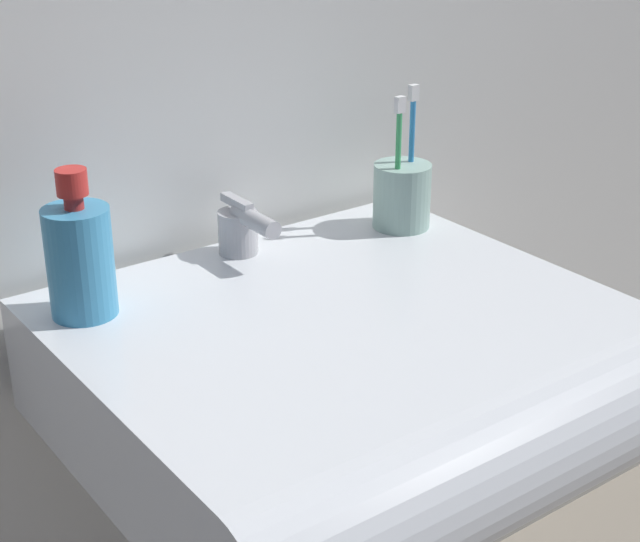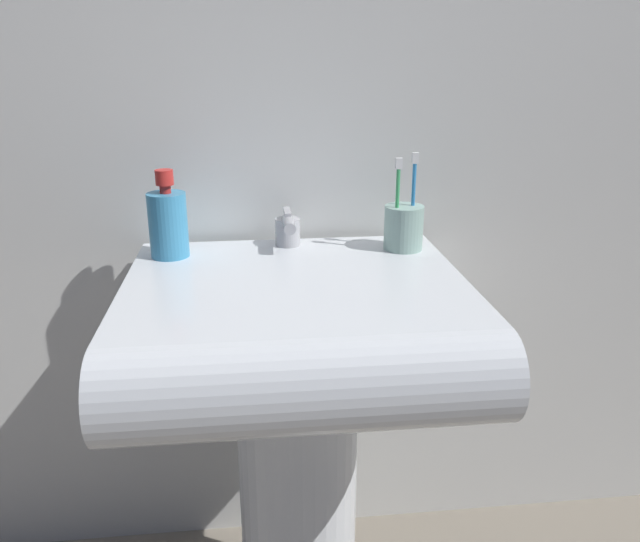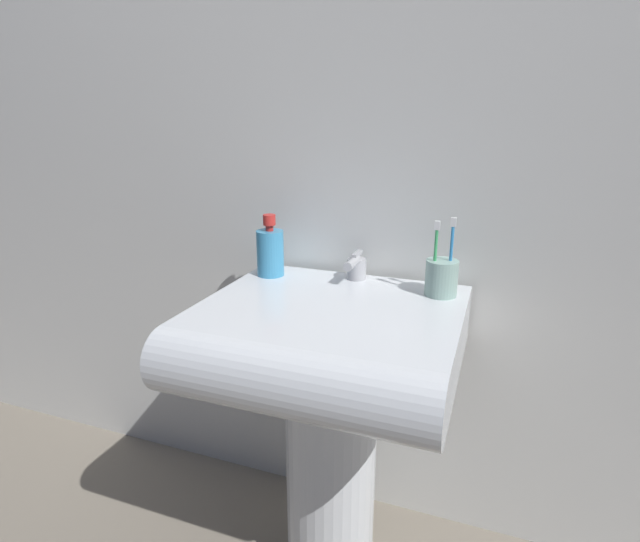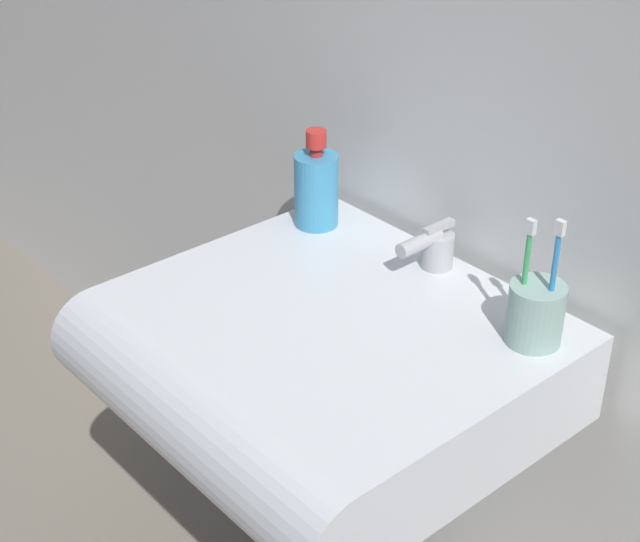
{
  "view_description": "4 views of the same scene",
  "coord_description": "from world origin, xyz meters",
  "views": [
    {
      "loc": [
        -0.57,
        -0.75,
        1.18
      ],
      "look_at": [
        -0.03,
        -0.01,
        0.78
      ],
      "focal_mm": 55.0,
      "sensor_mm": 36.0,
      "label": 1
    },
    {
      "loc": [
        -0.07,
        -0.97,
        1.08
      ],
      "look_at": [
        0.04,
        -0.01,
        0.74
      ],
      "focal_mm": 35.0,
      "sensor_mm": 36.0,
      "label": 2
    },
    {
      "loc": [
        0.33,
        -0.97,
        1.12
      ],
      "look_at": [
        -0.02,
        -0.02,
        0.8
      ],
      "focal_mm": 28.0,
      "sensor_mm": 36.0,
      "label": 3
    },
    {
      "loc": [
        0.83,
        -0.76,
        1.45
      ],
      "look_at": [
        -0.01,
        -0.02,
        0.79
      ],
      "focal_mm": 55.0,
      "sensor_mm": 36.0,
      "label": 4
    }
  ],
  "objects": [
    {
      "name": "sink_pedestal",
      "position": [
        0.0,
        0.0,
        0.29
      ],
      "size": [
        0.22,
        0.22,
        0.59
      ],
      "primitive_type": "cylinder",
      "color": "white",
      "rests_on": "ground"
    },
    {
      "name": "sink_basin",
      "position": [
        0.0,
        -0.05,
        0.65
      ],
      "size": [
        0.56,
        0.53,
        0.14
      ],
      "color": "white",
      "rests_on": "sink_pedestal"
    },
    {
      "name": "faucet",
      "position": [
        0.0,
        0.18,
        0.76
      ],
      "size": [
        0.05,
        0.11,
        0.07
      ],
      "color": "#B7B7BC",
      "rests_on": "sink_basin"
    },
    {
      "name": "toothbrush_cup",
      "position": [
        0.22,
        0.14,
        0.77
      ],
      "size": [
        0.07,
        0.07,
        0.18
      ],
      "color": "#99BFB2",
      "rests_on": "sink_basin"
    },
    {
      "name": "soap_bottle",
      "position": [
        -0.22,
        0.14,
        0.79
      ],
      "size": [
        0.07,
        0.07,
        0.16
      ],
      "color": "#3F99CC",
      "rests_on": "sink_basin"
    }
  ]
}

